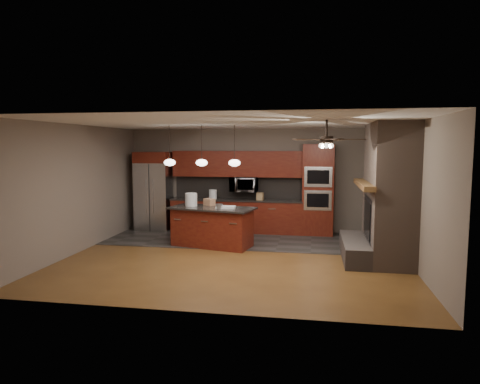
% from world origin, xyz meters
% --- Properties ---
extents(ground, '(7.00, 7.00, 0.00)m').
position_xyz_m(ground, '(0.00, 0.00, 0.00)').
color(ground, brown).
rests_on(ground, ground).
extents(ceiling, '(7.00, 6.00, 0.02)m').
position_xyz_m(ceiling, '(0.00, 0.00, 2.80)').
color(ceiling, white).
rests_on(ceiling, back_wall).
extents(back_wall, '(7.00, 0.02, 2.80)m').
position_xyz_m(back_wall, '(0.00, 3.00, 1.40)').
color(back_wall, '#6C6156').
rests_on(back_wall, ground).
extents(right_wall, '(0.02, 6.00, 2.80)m').
position_xyz_m(right_wall, '(3.50, 0.00, 1.40)').
color(right_wall, '#6C6156').
rests_on(right_wall, ground).
extents(left_wall, '(0.02, 6.00, 2.80)m').
position_xyz_m(left_wall, '(-3.50, 0.00, 1.40)').
color(left_wall, '#6C6156').
rests_on(left_wall, ground).
extents(slate_tile_patch, '(7.00, 2.40, 0.01)m').
position_xyz_m(slate_tile_patch, '(0.00, 1.80, 0.01)').
color(slate_tile_patch, '#33302E').
rests_on(slate_tile_patch, ground).
extents(fireplace_column, '(1.30, 2.10, 2.80)m').
position_xyz_m(fireplace_column, '(3.04, 0.40, 1.30)').
color(fireplace_column, '#725D51').
rests_on(fireplace_column, ground).
extents(back_cabinetry, '(3.59, 0.64, 2.20)m').
position_xyz_m(back_cabinetry, '(-0.48, 2.74, 0.89)').
color(back_cabinetry, maroon).
rests_on(back_cabinetry, ground).
extents(oven_tower, '(0.80, 0.63, 2.38)m').
position_xyz_m(oven_tower, '(1.70, 2.69, 1.19)').
color(oven_tower, maroon).
rests_on(oven_tower, ground).
extents(microwave, '(0.73, 0.41, 0.50)m').
position_xyz_m(microwave, '(-0.27, 2.75, 1.30)').
color(microwave, silver).
rests_on(microwave, back_cabinetry).
extents(refrigerator, '(0.94, 0.75, 2.17)m').
position_xyz_m(refrigerator, '(-2.79, 2.62, 1.08)').
color(refrigerator, silver).
rests_on(refrigerator, ground).
extents(kitchen_island, '(2.10, 1.29, 0.92)m').
position_xyz_m(kitchen_island, '(-0.73, 0.93, 0.47)').
color(kitchen_island, maroon).
rests_on(kitchen_island, ground).
extents(white_bucket, '(0.37, 0.37, 0.31)m').
position_xyz_m(white_bucket, '(-1.26, 1.04, 1.07)').
color(white_bucket, silver).
rests_on(white_bucket, kitchen_island).
extents(paint_can, '(0.18, 0.18, 0.11)m').
position_xyz_m(paint_can, '(-0.51, 0.77, 0.97)').
color(paint_can, '#A5A6AA').
rests_on(paint_can, kitchen_island).
extents(paint_tray, '(0.45, 0.32, 0.04)m').
position_xyz_m(paint_tray, '(-0.38, 0.86, 0.94)').
color(paint_tray, silver).
rests_on(paint_tray, kitchen_island).
extents(cardboard_box, '(0.31, 0.29, 0.16)m').
position_xyz_m(cardboard_box, '(-0.87, 1.25, 1.00)').
color(cardboard_box, '#976B4E').
rests_on(cardboard_box, kitchen_island).
extents(counter_bucket, '(0.28, 0.28, 0.24)m').
position_xyz_m(counter_bucket, '(-1.13, 2.70, 1.02)').
color(counter_bucket, white).
rests_on(counter_bucket, back_cabinetry).
extents(counter_box, '(0.19, 0.16, 0.19)m').
position_xyz_m(counter_box, '(0.18, 2.65, 1.00)').
color(counter_box, '#A58255').
rests_on(counter_box, back_cabinetry).
extents(pendant_left, '(0.26, 0.26, 0.92)m').
position_xyz_m(pendant_left, '(-1.65, 0.70, 1.96)').
color(pendant_left, black).
rests_on(pendant_left, ceiling).
extents(pendant_center, '(0.26, 0.26, 0.92)m').
position_xyz_m(pendant_center, '(-0.90, 0.70, 1.96)').
color(pendant_center, black).
rests_on(pendant_center, ceiling).
extents(pendant_right, '(0.26, 0.26, 0.92)m').
position_xyz_m(pendant_right, '(-0.15, 0.70, 1.96)').
color(pendant_right, black).
rests_on(pendant_right, ceiling).
extents(ceiling_fan, '(1.27, 1.33, 0.41)m').
position_xyz_m(ceiling_fan, '(1.80, -0.80, 2.46)').
color(ceiling_fan, black).
rests_on(ceiling_fan, ceiling).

